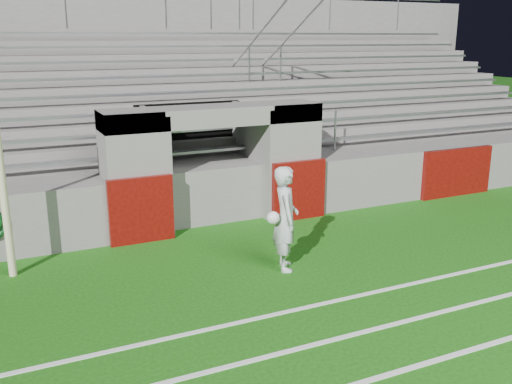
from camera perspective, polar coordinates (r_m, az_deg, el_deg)
ground at (r=9.86m, az=3.43°, el=-8.82°), size 90.00×90.00×0.00m
field_post at (r=10.41m, az=-24.02°, el=0.59°), size 0.13×0.13×3.24m
stadium_structure at (r=16.63m, az=-9.75°, el=6.28°), size 26.00×8.48×5.42m
goalkeeper_with_ball at (r=10.02m, az=2.96°, el=-2.65°), size 0.73×0.79×1.88m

